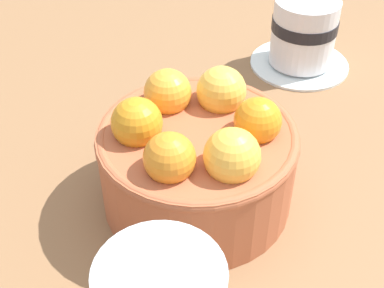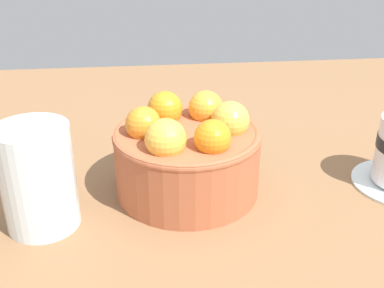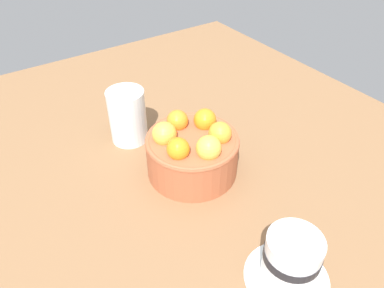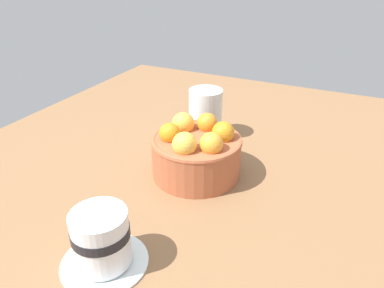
# 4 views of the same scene
# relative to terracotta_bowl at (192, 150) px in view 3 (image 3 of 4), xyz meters

# --- Properties ---
(ground_plane) EXTENTS (1.15, 0.98, 0.04)m
(ground_plane) POSITION_rel_terracotta_bowl_xyz_m (-0.00, -0.00, -0.07)
(ground_plane) COLOR brown
(terracotta_bowl) EXTENTS (0.16, 0.16, 0.10)m
(terracotta_bowl) POSITION_rel_terracotta_bowl_xyz_m (0.00, 0.00, 0.00)
(terracotta_bowl) COLOR #AD5938
(terracotta_bowl) RESTS_ON ground_plane
(coffee_cup) EXTENTS (0.11, 0.11, 0.08)m
(coffee_cup) POSITION_rel_terracotta_bowl_xyz_m (0.25, -0.02, -0.01)
(coffee_cup) COLOR white
(coffee_cup) RESTS_ON ground_plane
(water_glass) EXTENTS (0.07, 0.07, 0.11)m
(water_glass) POSITION_rel_terracotta_bowl_xyz_m (-0.15, -0.05, 0.01)
(water_glass) COLOR silver
(water_glass) RESTS_ON ground_plane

